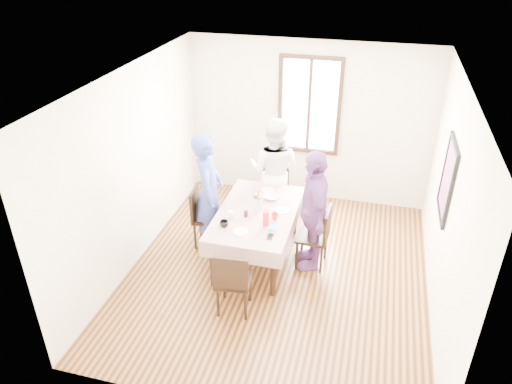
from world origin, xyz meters
TOP-DOWN VIEW (x-y plane):
  - ground at (0.00, 0.00)m, footprint 4.50×4.50m
  - back_wall at (0.00, 2.25)m, footprint 4.00×0.00m
  - right_wall at (2.00, 0.00)m, footprint 0.00×4.50m
  - window_frame at (0.00, 2.23)m, footprint 1.02×0.06m
  - window_pane at (0.00, 2.24)m, footprint 0.90×0.02m
  - art_poster at (1.98, 0.30)m, footprint 0.04×0.76m
  - dining_table at (-0.36, 0.26)m, footprint 0.93×1.60m
  - tablecloth at (-0.36, 0.26)m, footprint 1.05×1.72m
  - chair_left at (-1.14, 0.41)m, footprint 0.47×0.47m
  - chair_right at (0.41, 0.31)m, footprint 0.44×0.44m
  - chair_far at (-0.36, 1.36)m, footprint 0.45×0.45m
  - chair_near at (-0.36, -0.84)m, footprint 0.46×0.46m
  - person_left at (-1.12, 0.41)m, footprint 0.57×0.73m
  - person_far at (-0.36, 1.34)m, footprint 0.92×0.76m
  - person_right at (0.39, 0.31)m, footprint 0.71×1.10m
  - mug_black at (-0.68, -0.21)m, footprint 0.15×0.15m
  - mug_flag at (-0.08, 0.13)m, footprint 0.12×0.12m
  - mug_green at (-0.46, 0.63)m, footprint 0.14×0.14m
  - serving_bowl at (-0.25, 0.65)m, footprint 0.23×0.23m
  - juice_carton at (-0.16, -0.04)m, footprint 0.07×0.07m
  - butter_tub at (-0.05, -0.17)m, footprint 0.12×0.12m
  - jam_jar at (-0.48, 0.10)m, footprint 0.06×0.06m
  - drinking_glass at (-0.66, 0.01)m, footprint 0.08×0.08m
  - smartphone at (-0.05, -0.29)m, footprint 0.07×0.14m
  - flower_vase at (-0.35, 0.30)m, footprint 0.08×0.08m
  - plate_right at (-0.04, 0.37)m, footprint 0.20×0.20m
  - plate_far at (-0.36, 0.88)m, footprint 0.20×0.20m
  - plate_near at (-0.44, -0.28)m, footprint 0.20×0.20m
  - butter_lid at (-0.05, -0.17)m, footprint 0.12×0.12m
  - flower_bunch at (-0.35, 0.30)m, footprint 0.09×0.09m

SIDE VIEW (x-z plane):
  - ground at x=0.00m, z-range 0.00..0.00m
  - dining_table at x=-0.36m, z-range 0.00..0.75m
  - chair_left at x=-1.14m, z-range 0.00..0.91m
  - chair_right at x=0.41m, z-range 0.00..0.91m
  - chair_far at x=-0.36m, z-range 0.00..0.91m
  - chair_near at x=-0.36m, z-range 0.00..0.91m
  - tablecloth at x=-0.36m, z-range 0.75..0.76m
  - smartphone at x=-0.05m, z-range 0.76..0.77m
  - plate_right at x=-0.04m, z-range 0.76..0.77m
  - plate_far at x=-0.36m, z-range 0.76..0.77m
  - plate_near at x=-0.44m, z-range 0.76..0.77m
  - serving_bowl at x=-0.25m, z-range 0.76..0.81m
  - butter_tub at x=-0.05m, z-range 0.76..0.82m
  - mug_green at x=-0.46m, z-range 0.76..0.84m
  - jam_jar at x=-0.48m, z-range 0.76..0.84m
  - mug_flag at x=-0.08m, z-range 0.76..0.85m
  - mug_black at x=-0.68m, z-range 0.76..0.85m
  - drinking_glass at x=-0.66m, z-range 0.76..0.87m
  - butter_lid at x=-0.05m, z-range 0.82..0.83m
  - flower_vase at x=-0.35m, z-range 0.76..0.92m
  - person_far at x=-0.36m, z-range 0.00..1.72m
  - person_right at x=0.39m, z-range 0.00..1.74m
  - juice_carton at x=-0.16m, z-range 0.76..0.98m
  - person_left at x=-1.12m, z-range 0.00..1.77m
  - flower_bunch at x=-0.35m, z-range 0.92..1.02m
  - back_wall at x=0.00m, z-range -0.65..3.35m
  - right_wall at x=2.00m, z-range -0.90..3.60m
  - art_poster at x=1.98m, z-range 1.07..2.03m
  - window_frame at x=0.00m, z-range 0.84..2.46m
  - window_pane at x=0.00m, z-range 0.90..2.40m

